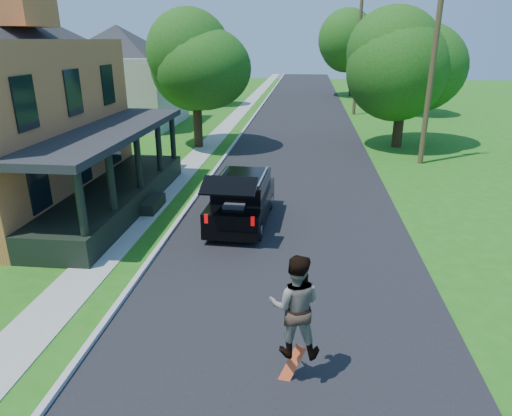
# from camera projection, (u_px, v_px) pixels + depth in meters

# --- Properties ---
(ground) EXTENTS (140.00, 140.00, 0.00)m
(ground) POSITION_uv_depth(u_px,v_px,m) (284.00, 300.00, 11.51)
(ground) COLOR #236414
(ground) RESTS_ON ground
(street) EXTENTS (8.00, 120.00, 0.02)m
(street) POSITION_uv_depth(u_px,v_px,m) (300.00, 139.00, 30.15)
(street) COLOR black
(street) RESTS_ON ground
(curb) EXTENTS (0.15, 120.00, 0.12)m
(curb) POSITION_uv_depth(u_px,v_px,m) (239.00, 138.00, 30.57)
(curb) COLOR #B0AFAA
(curb) RESTS_ON ground
(sidewalk) EXTENTS (1.30, 120.00, 0.03)m
(sidewalk) POSITION_uv_depth(u_px,v_px,m) (216.00, 137.00, 30.73)
(sidewalk) COLOR #989790
(sidewalk) RESTS_ON ground
(front_walk) EXTENTS (6.50, 1.20, 0.03)m
(front_walk) POSITION_uv_depth(u_px,v_px,m) (52.00, 206.00, 18.08)
(front_walk) COLOR #989790
(front_walk) RESTS_ON ground
(neighbor_house_mid) EXTENTS (12.78, 12.78, 8.30)m
(neighbor_house_mid) POSITION_uv_depth(u_px,v_px,m) (120.00, 68.00, 33.81)
(neighbor_house_mid) COLOR beige
(neighbor_house_mid) RESTS_ON ground
(neighbor_house_far) EXTENTS (12.78, 12.78, 8.30)m
(neighbor_house_far) POSITION_uv_depth(u_px,v_px,m) (178.00, 59.00, 48.72)
(neighbor_house_far) COLOR beige
(neighbor_house_far) RESTS_ON ground
(black_suv) EXTENTS (2.01, 4.84, 2.23)m
(black_suv) POSITION_uv_depth(u_px,v_px,m) (242.00, 200.00, 16.14)
(black_suv) COLOR black
(black_suv) RESTS_ON ground
(skateboarder) EXTENTS (0.98, 0.77, 2.01)m
(skateboarder) POSITION_uv_depth(u_px,v_px,m) (295.00, 306.00, 8.28)
(skateboarder) COLOR black
(skateboarder) RESTS_ON ground
(skateboard) EXTENTS (0.56, 0.42, 0.77)m
(skateboard) POSITION_uv_depth(u_px,v_px,m) (291.00, 367.00, 8.81)
(skateboard) COLOR red
(skateboard) RESTS_ON ground
(tree_left_mid) EXTENTS (5.88, 5.63, 8.09)m
(tree_left_mid) POSITION_uv_depth(u_px,v_px,m) (194.00, 56.00, 26.14)
(tree_left_mid) COLOR black
(tree_left_mid) RESTS_ON ground
(tree_left_far) EXTENTS (5.47, 5.26, 7.59)m
(tree_left_far) POSITION_uv_depth(u_px,v_px,m) (203.00, 54.00, 44.25)
(tree_left_far) COLOR black
(tree_left_far) RESTS_ON ground
(tree_right_near) EXTENTS (6.02, 5.87, 8.52)m
(tree_right_near) POSITION_uv_depth(u_px,v_px,m) (405.00, 56.00, 26.25)
(tree_right_near) COLOR black
(tree_right_near) RESTS_ON ground
(tree_right_mid) EXTENTS (5.81, 5.53, 7.44)m
(tree_right_mid) POSITION_uv_depth(u_px,v_px,m) (413.00, 55.00, 38.46)
(tree_right_mid) COLOR black
(tree_right_mid) RESTS_ON ground
(tree_right_far) EXTENTS (6.28, 6.20, 9.67)m
(tree_right_far) POSITION_uv_depth(u_px,v_px,m) (355.00, 37.00, 50.95)
(tree_right_far) COLOR black
(tree_right_far) RESTS_ON ground
(utility_pole_near) EXTENTS (1.65, 0.63, 10.61)m
(utility_pole_near) POSITION_uv_depth(u_px,v_px,m) (434.00, 55.00, 22.39)
(utility_pole_near) COLOR #44351F
(utility_pole_near) RESTS_ON ground
(utility_pole_far) EXTENTS (1.71, 0.40, 10.80)m
(utility_pole_far) POSITION_uv_depth(u_px,v_px,m) (358.00, 47.00, 38.13)
(utility_pole_far) COLOR #44351F
(utility_pole_far) RESTS_ON ground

